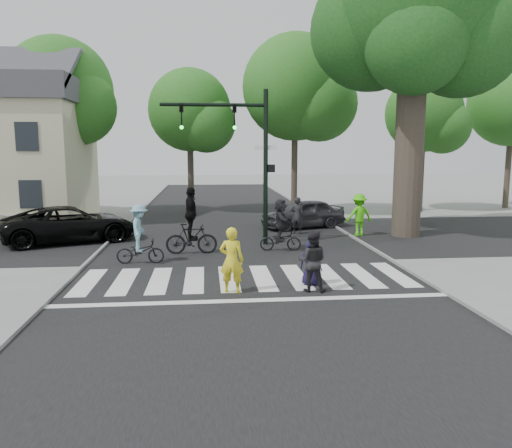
# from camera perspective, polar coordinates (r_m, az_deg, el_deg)

# --- Properties ---
(ground) EXTENTS (120.00, 120.00, 0.00)m
(ground) POSITION_cam_1_polar(r_m,az_deg,el_deg) (13.72, -0.82, -7.28)
(ground) COLOR gray
(ground) RESTS_ON ground
(road_stem) EXTENTS (10.00, 70.00, 0.01)m
(road_stem) POSITION_cam_1_polar(r_m,az_deg,el_deg) (18.57, -2.16, -3.06)
(road_stem) COLOR black
(road_stem) RESTS_ON ground
(road_cross) EXTENTS (70.00, 10.00, 0.01)m
(road_cross) POSITION_cam_1_polar(r_m,az_deg,el_deg) (21.51, -2.67, -1.46)
(road_cross) COLOR black
(road_cross) RESTS_ON ground
(curb_left) EXTENTS (0.10, 70.00, 0.10)m
(curb_left) POSITION_cam_1_polar(r_m,az_deg,el_deg) (18.93, -17.62, -3.10)
(curb_left) COLOR gray
(curb_left) RESTS_ON ground
(curb_right) EXTENTS (0.10, 70.00, 0.10)m
(curb_right) POSITION_cam_1_polar(r_m,az_deg,el_deg) (19.53, 12.81, -2.56)
(curb_right) COLOR gray
(curb_right) RESTS_ON ground
(crosswalk) EXTENTS (10.00, 3.85, 0.01)m
(crosswalk) POSITION_cam_1_polar(r_m,az_deg,el_deg) (14.35, -1.05, -6.53)
(crosswalk) COLOR silver
(crosswalk) RESTS_ON ground
(traffic_signal) EXTENTS (4.45, 0.29, 6.00)m
(traffic_signal) POSITION_cam_1_polar(r_m,az_deg,el_deg) (19.41, -1.40, 9.02)
(traffic_signal) COLOR black
(traffic_signal) RESTS_ON ground
(eucalyptus) EXTENTS (8.30, 7.20, 13.00)m
(eucalyptus) POSITION_cam_1_polar(r_m,az_deg,el_deg) (23.17, 17.63, 21.50)
(eucalyptus) COLOR brown
(eucalyptus) RESTS_ON ground
(bg_tree_1) EXTENTS (6.09, 5.80, 9.80)m
(bg_tree_1) POSITION_cam_1_polar(r_m,az_deg,el_deg) (29.75, -21.11, 13.62)
(bg_tree_1) COLOR brown
(bg_tree_1) RESTS_ON ground
(bg_tree_2) EXTENTS (5.04, 4.80, 8.40)m
(bg_tree_2) POSITION_cam_1_polar(r_m,az_deg,el_deg) (29.84, -7.13, 12.41)
(bg_tree_2) COLOR brown
(bg_tree_2) RESTS_ON ground
(bg_tree_3) EXTENTS (6.30, 6.00, 10.20)m
(bg_tree_3) POSITION_cam_1_polar(r_m,az_deg,el_deg) (29.11, 5.20, 14.84)
(bg_tree_3) COLOR brown
(bg_tree_3) RESTS_ON ground
(bg_tree_4) EXTENTS (4.83, 4.60, 8.15)m
(bg_tree_4) POSITION_cam_1_polar(r_m,az_deg,el_deg) (32.24, 19.13, 11.46)
(bg_tree_4) COLOR brown
(bg_tree_4) RESTS_ON ground
(house) EXTENTS (8.40, 8.10, 8.82)m
(house) POSITION_cam_1_polar(r_m,az_deg,el_deg) (29.04, -26.94, 7.76)
(house) COLOR beige
(house) RESTS_ON ground
(pedestrian_woman) EXTENTS (0.72, 0.56, 1.75)m
(pedestrian_woman) POSITION_cam_1_polar(r_m,az_deg,el_deg) (13.04, -2.80, -4.15)
(pedestrian_woman) COLOR yellow
(pedestrian_woman) RESTS_ON ground
(pedestrian_child) EXTENTS (0.73, 0.62, 1.26)m
(pedestrian_child) POSITION_cam_1_polar(r_m,az_deg,el_deg) (13.90, 6.27, -4.43)
(pedestrian_child) COLOR #181435
(pedestrian_child) RESTS_ON ground
(pedestrian_adult) EXTENTS (0.93, 0.81, 1.63)m
(pedestrian_adult) POSITION_cam_1_polar(r_m,az_deg,el_deg) (13.28, 6.43, -4.23)
(pedestrian_adult) COLOR black
(pedestrian_adult) RESTS_ON ground
(cyclist_left) EXTENTS (1.57, 1.03, 1.97)m
(cyclist_left) POSITION_cam_1_polar(r_m,az_deg,el_deg) (16.78, -13.14, -1.58)
(cyclist_left) COLOR black
(cyclist_left) RESTS_ON ground
(cyclist_mid) EXTENTS (1.85, 1.13, 2.41)m
(cyclist_mid) POSITION_cam_1_polar(r_m,az_deg,el_deg) (18.01, -7.42, -0.31)
(cyclist_mid) COLOR black
(cyclist_mid) RESTS_ON ground
(cyclist_right) EXTENTS (1.56, 1.45, 1.93)m
(cyclist_right) POSITION_cam_1_polar(r_m,az_deg,el_deg) (18.45, 2.82, -0.44)
(cyclist_right) COLOR black
(cyclist_right) RESTS_ON ground
(car_suv) EXTENTS (5.81, 4.22, 1.47)m
(car_suv) POSITION_cam_1_polar(r_m,az_deg,el_deg) (21.55, -20.43, -0.01)
(car_suv) COLOR black
(car_suv) RESTS_ON ground
(car_grey) EXTENTS (4.35, 2.84, 1.38)m
(car_grey) POSITION_cam_1_polar(r_m,az_deg,el_deg) (23.93, 5.38, 1.19)
(car_grey) COLOR #36363B
(car_grey) RESTS_ON ground
(bystander_hivis) EXTENTS (1.28, 0.88, 1.83)m
(bystander_hivis) POSITION_cam_1_polar(r_m,az_deg,el_deg) (22.05, 11.67, 1.02)
(bystander_hivis) COLOR #48DC10
(bystander_hivis) RESTS_ON ground
(bystander_dark) EXTENTS (0.72, 0.62, 1.66)m
(bystander_dark) POSITION_cam_1_polar(r_m,az_deg,el_deg) (22.13, 4.74, 0.97)
(bystander_dark) COLOR black
(bystander_dark) RESTS_ON ground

